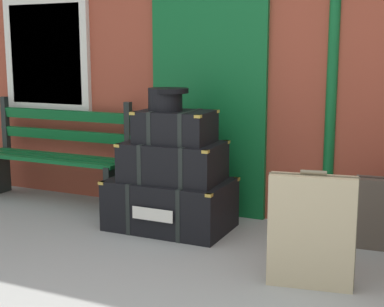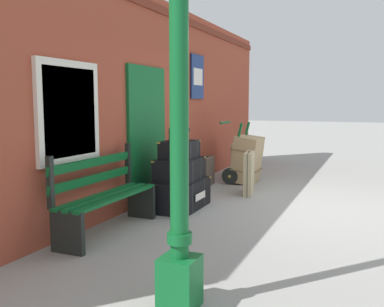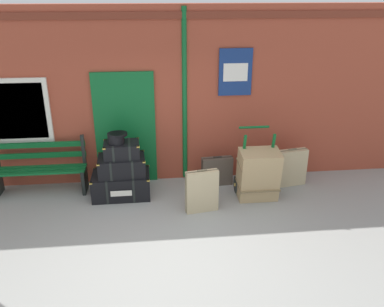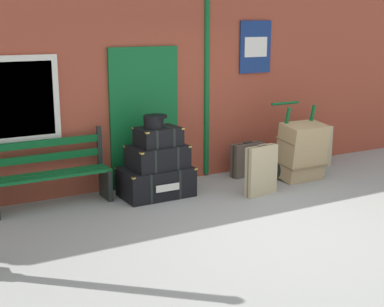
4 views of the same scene
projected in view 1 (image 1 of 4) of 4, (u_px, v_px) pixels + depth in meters
name	position (u px, v px, depth m)	size (l,w,h in m)	color
brick_facade	(273.00, 37.00, 4.87)	(10.40, 0.35, 3.20)	#9E422D
platform_bench	(56.00, 157.00, 5.55)	(1.60, 0.43, 1.01)	#0F5B28
steamer_trunk_base	(170.00, 204.00, 4.72)	(1.01, 0.68, 0.43)	black
steamer_trunk_middle	(173.00, 161.00, 4.64)	(0.84, 0.59, 0.33)	black
steamer_trunk_top	(175.00, 127.00, 4.59)	(0.63, 0.48, 0.27)	black
round_hatbox	(166.00, 98.00, 4.56)	(0.34, 0.30, 0.19)	black
suitcase_umber	(311.00, 232.00, 3.51)	(0.55, 0.22, 0.76)	tan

